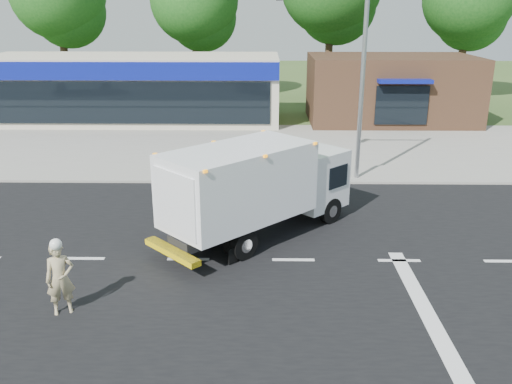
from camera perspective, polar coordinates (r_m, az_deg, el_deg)
ground at (r=15.56m, az=3.96°, el=-7.19°), size 120.00×120.00×0.00m
road_asphalt at (r=15.56m, az=3.96°, el=-7.17°), size 60.00×14.00×0.02m
sidewalk at (r=23.18m, az=2.93°, el=1.91°), size 60.00×2.40×0.12m
parking_apron at (r=28.78m, az=2.54°, el=5.20°), size 60.00×9.00×0.02m
lane_markings at (r=14.50m, az=9.65°, el=-9.43°), size 55.20×7.00×0.01m
ems_box_truck at (r=16.46m, az=0.07°, el=0.85°), size 6.29×6.22×3.00m
emergency_worker at (r=13.43m, az=-19.94°, el=-8.43°), size 0.77×0.66×1.89m
retail_strip_mall at (r=35.17m, az=-12.77°, el=10.60°), size 18.00×6.20×4.00m
brown_storefront at (r=35.16m, az=13.99°, el=10.49°), size 10.00×6.70×4.00m
traffic_signal_pole at (r=21.87m, az=9.56°, el=13.66°), size 3.51×0.25×8.00m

